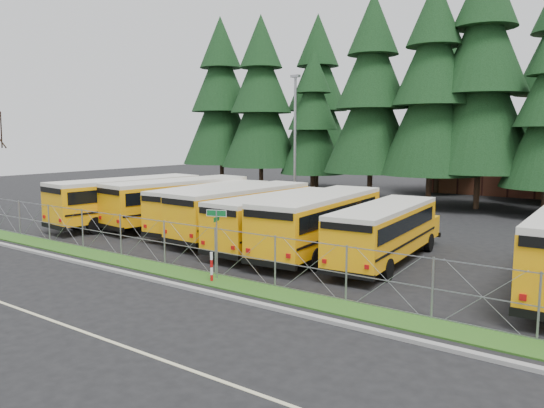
{
  "coord_description": "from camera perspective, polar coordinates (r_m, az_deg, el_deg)",
  "views": [
    {
      "loc": [
        13.27,
        -16.86,
        5.75
      ],
      "look_at": [
        -1.75,
        4.0,
        2.36
      ],
      "focal_mm": 35.0,
      "sensor_mm": 36.0,
      "label": 1
    }
  ],
  "objects": [
    {
      "name": "grass_verge",
      "position": [
        20.95,
        -5.3,
        -8.38
      ],
      "size": [
        50.0,
        1.4,
        0.06
      ],
      "primitive_type": "cube",
      "color": "#1C4B15",
      "rests_on": "ground"
    },
    {
      "name": "street_sign",
      "position": [
        21.0,
        -5.97,
        -2.73
      ],
      "size": [
        0.8,
        0.53,
        2.81
      ],
      "color": "gray",
      "rests_on": "ground"
    },
    {
      "name": "chainlink_fence",
      "position": [
        21.22,
        -4.09,
        -5.45
      ],
      "size": [
        44.0,
        0.1,
        2.0
      ],
      "primitive_type": null,
      "color": "gray",
      "rests_on": "ground"
    },
    {
      "name": "light_standard",
      "position": [
        40.32,
        2.49,
        7.15
      ],
      "size": [
        0.7,
        0.35,
        10.14
      ],
      "color": "gray",
      "rests_on": "ground"
    },
    {
      "name": "conifer_2",
      "position": [
        50.81,
        4.45,
        8.69
      ],
      "size": [
        6.17,
        6.17,
        13.64
      ],
      "primitive_type": null,
      "color": "black",
      "rests_on": "ground"
    },
    {
      "name": "striped_bollard",
      "position": [
        20.95,
        -6.52,
        -6.78
      ],
      "size": [
        0.11,
        0.11,
        1.2
      ],
      "primitive_type": "cylinder",
      "color": "#B20C0C",
      "rests_on": "ground"
    },
    {
      "name": "conifer_10",
      "position": [
        56.97,
        4.89,
        10.83
      ],
      "size": [
        8.21,
        8.21,
        18.15
      ],
      "primitive_type": null,
      "color": "black",
      "rests_on": "ground"
    },
    {
      "name": "bus_5",
      "position": [
        25.76,
        5.53,
        -2.12
      ],
      "size": [
        3.51,
        11.29,
        2.91
      ],
      "primitive_type": null,
      "rotation": [
        0.0,
        0.0,
        0.08
      ],
      "color": "#FFAD08",
      "rests_on": "ground"
    },
    {
      "name": "bus_1",
      "position": [
        33.85,
        -9.52,
        0.14
      ],
      "size": [
        4.11,
        11.5,
        2.95
      ],
      "primitive_type": null,
      "rotation": [
        0.0,
        0.0,
        -0.13
      ],
      "color": "#FFAD08",
      "rests_on": "ground"
    },
    {
      "name": "conifer_11",
      "position": [
        54.7,
        17.58,
        10.12
      ],
      "size": [
        7.75,
        7.75,
        17.14
      ],
      "primitive_type": null,
      "color": "black",
      "rests_on": "ground"
    },
    {
      "name": "conifer_5",
      "position": [
        44.0,
        21.68,
        12.11
      ],
      "size": [
        8.75,
        8.75,
        19.35
      ],
      "primitive_type": null,
      "color": "black",
      "rests_on": "ground"
    },
    {
      "name": "road_lane_line",
      "position": [
        16.96,
        -19.77,
        -12.75
      ],
      "size": [
        50.0,
        0.12,
        0.01
      ],
      "primitive_type": "cube",
      "color": "beige",
      "rests_on": "ground"
    },
    {
      "name": "bus_4",
      "position": [
        26.89,
        1.24,
        -1.86
      ],
      "size": [
        2.83,
        10.56,
        2.75
      ],
      "primitive_type": null,
      "rotation": [
        0.0,
        0.0,
        -0.03
      ],
      "color": "#FFAD08",
      "rests_on": "ground"
    },
    {
      "name": "bus_6",
      "position": [
        24.4,
        12.24,
        -3.13
      ],
      "size": [
        3.16,
        10.23,
        2.64
      ],
      "primitive_type": null,
      "rotation": [
        0.0,
        0.0,
        0.08
      ],
      "color": "#FFAD08",
      "rests_on": "ground"
    },
    {
      "name": "bus_2",
      "position": [
        31.67,
        -6.13,
        -0.46
      ],
      "size": [
        3.3,
        10.71,
        2.77
      ],
      "primitive_type": null,
      "rotation": [
        0.0,
        0.0,
        0.08
      ],
      "color": "#FFAD08",
      "rests_on": "ground"
    },
    {
      "name": "conifer_4",
      "position": [
        43.67,
        16.86,
        11.22
      ],
      "size": [
        7.98,
        7.98,
        17.64
      ],
      "primitive_type": null,
      "color": "black",
      "rests_on": "ground"
    },
    {
      "name": "bus_3",
      "position": [
        29.51,
        -2.75,
        -0.91
      ],
      "size": [
        3.09,
        11.04,
        2.87
      ],
      "primitive_type": null,
      "rotation": [
        0.0,
        0.0,
        -0.05
      ],
      "color": "#FFAD08",
      "rests_on": "ground"
    },
    {
      "name": "conifer_3",
      "position": [
        45.89,
        10.68,
        11.07
      ],
      "size": [
        7.87,
        7.87,
        17.41
      ],
      "primitive_type": null,
      "color": "black",
      "rests_on": "ground"
    },
    {
      "name": "curb",
      "position": [
        19.95,
        -7.97,
        -9.15
      ],
      "size": [
        50.0,
        0.25,
        0.12
      ],
      "primitive_type": "cube",
      "color": "gray",
      "rests_on": "ground"
    },
    {
      "name": "conifer_1",
      "position": [
        53.3,
        -1.19,
        10.65
      ],
      "size": [
        7.84,
        7.84,
        17.34
      ],
      "primitive_type": null,
      "color": "black",
      "rests_on": "ground"
    },
    {
      "name": "bus_0",
      "position": [
        34.86,
        -14.77,
        0.25
      ],
      "size": [
        3.98,
        11.67,
        3.0
      ],
      "primitive_type": null,
      "rotation": [
        0.0,
        0.0,
        -0.11
      ],
      "color": "#FFAD08",
      "rests_on": "ground"
    },
    {
      "name": "conifer_0",
      "position": [
        57.4,
        -5.5,
        10.71
      ],
      "size": [
        8.13,
        8.13,
        17.97
      ],
      "primitive_type": null,
      "color": "black",
      "rests_on": "ground"
    },
    {
      "name": "ground",
      "position": [
        22.21,
        -2.4,
        -7.51
      ],
      "size": [
        120.0,
        120.0,
        0.0
      ],
      "primitive_type": "plane",
      "color": "black",
      "rests_on": "ground"
    }
  ]
}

